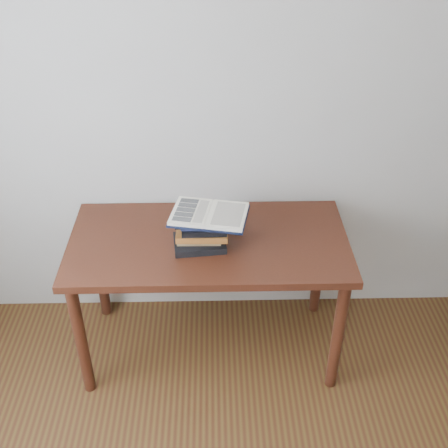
{
  "coord_description": "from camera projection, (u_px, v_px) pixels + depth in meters",
  "views": [
    {
      "loc": [
        -0.08,
        -0.86,
        2.38
      ],
      "look_at": [
        -0.03,
        1.22,
        0.94
      ],
      "focal_mm": 45.0,
      "sensor_mm": 36.0,
      "label": 1
    }
  ],
  "objects": [
    {
      "name": "room_shell",
      "position": [
        212.0,
        285.0,
        1.14
      ],
      "size": [
        3.54,
        3.54,
        2.62
      ],
      "color": "#B9B7AF",
      "rests_on": "ground"
    },
    {
      "name": "desk",
      "position": [
        209.0,
        255.0,
        2.83
      ],
      "size": [
        1.39,
        0.69,
        0.74
      ],
      "color": "#3F1C0F",
      "rests_on": "ground"
    },
    {
      "name": "book_stack",
      "position": [
        202.0,
        230.0,
        2.69
      ],
      "size": [
        0.27,
        0.2,
        0.18
      ],
      "color": "black",
      "rests_on": "desk"
    },
    {
      "name": "open_book",
      "position": [
        209.0,
        214.0,
        2.6
      ],
      "size": [
        0.39,
        0.31,
        0.03
      ],
      "rotation": [
        0.0,
        0.0,
        -0.19
      ],
      "color": "black",
      "rests_on": "book_stack"
    }
  ]
}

